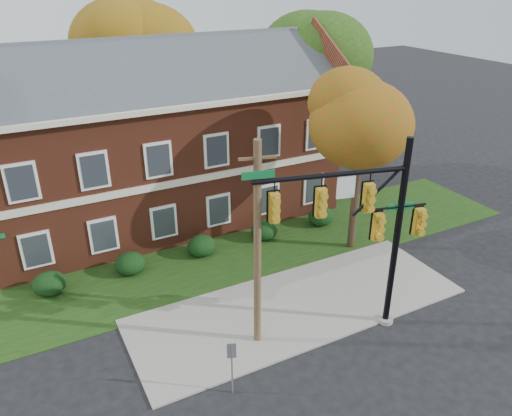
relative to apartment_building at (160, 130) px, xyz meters
name	(u,v)px	position (x,y,z in m)	size (l,w,h in m)	color
ground	(311,319)	(2.00, -11.95, -4.99)	(120.00, 120.00, 0.00)	black
sidewalk	(298,305)	(2.00, -10.95, -4.95)	(14.00, 5.00, 0.08)	gray
grass_strip	(245,252)	(2.00, -5.95, -4.97)	(30.00, 6.00, 0.04)	#193811
apartment_building	(160,130)	(0.00, 0.00, 0.00)	(18.80, 8.80, 9.74)	maroon
hedge_far_left	(49,284)	(-7.00, -5.25, -4.46)	(1.40, 1.26, 1.05)	black
hedge_left	(130,264)	(-3.50, -5.25, -4.46)	(1.40, 1.26, 1.05)	black
hedge_center	(201,246)	(0.00, -5.25, -4.46)	(1.40, 1.26, 1.05)	black
hedge_right	(264,230)	(3.50, -5.25, -4.46)	(1.40, 1.26, 1.05)	black
hedge_far_right	(321,216)	(7.00, -5.25, -4.46)	(1.40, 1.26, 1.05)	black
tree_near_right	(368,118)	(7.22, -8.09, 1.68)	(4.50, 4.25, 8.58)	black
tree_right_rear	(330,52)	(11.31, 0.86, 3.13)	(6.30, 5.95, 10.62)	black
tree_far_rear	(138,37)	(1.34, 7.84, 3.86)	(6.84, 6.46, 11.52)	black
traffic_signal	(364,219)	(3.22, -13.10, -0.25)	(6.69, 1.80, 7.64)	gray
utility_pole	(257,248)	(-0.50, -12.06, -0.96)	(1.22, 0.39, 7.93)	#4E3724
sign_post	(232,360)	(-2.42, -13.95, -3.58)	(0.29, 0.14, 2.07)	slate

